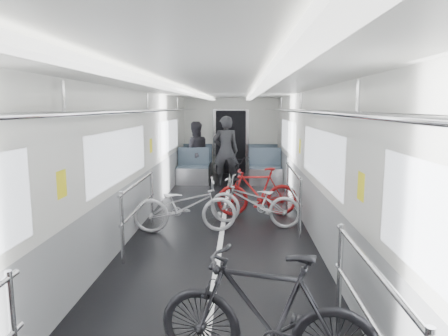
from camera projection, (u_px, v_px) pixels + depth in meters
The scene contains 8 objects.
car_shell at pixel (224, 159), 7.67m from camera, with size 3.02×14.01×2.41m.
bike_left_far at pixel (185, 206), 6.75m from camera, with size 0.61×1.74×0.91m, color #B0B0B5.
bike_right_near at pixel (265, 315), 3.07m from camera, with size 0.49×1.73×1.04m, color black.
bike_right_mid at pixel (254, 202), 7.12m from camera, with size 0.58×1.67×0.87m, color #A4A5A9.
bike_right_far at pixel (257, 192), 7.77m from camera, with size 0.45×1.58×0.95m, color maroon.
bike_aisle at pixel (237, 171), 10.71m from camera, with size 0.56×1.60×0.84m, color black.
person_standing at pixel (226, 151), 10.69m from camera, with size 0.69×0.45×1.88m, color black.
person_seated at pixel (195, 151), 11.40m from camera, with size 0.83×0.65×1.71m, color #2A282F.
Camera 1 is at (0.30, -5.83, 2.11)m, focal length 32.00 mm.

